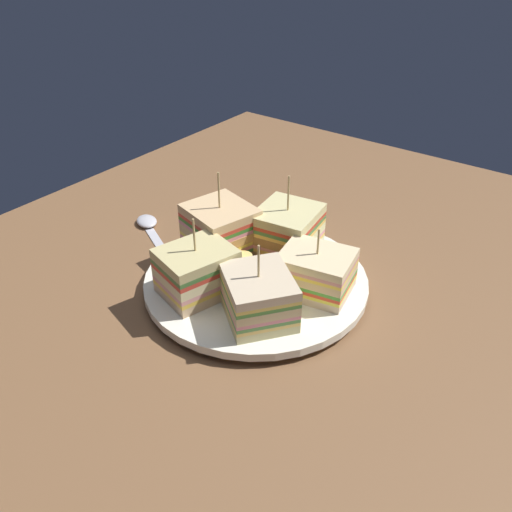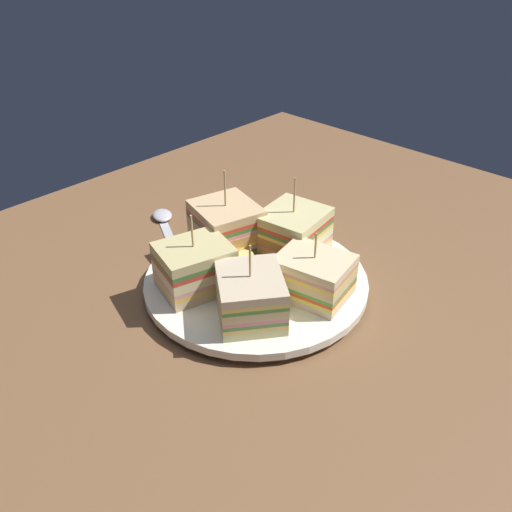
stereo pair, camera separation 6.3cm
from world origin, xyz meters
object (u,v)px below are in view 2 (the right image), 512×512
Objects in this scene: plate at (256,282)px; sandwich_wedge_4 at (313,276)px; chip_pile at (246,266)px; sandwich_wedge_2 at (195,267)px; spoon at (164,220)px; sandwich_wedge_3 at (250,296)px; sandwich_wedge_0 at (293,232)px; sandwich_wedge_1 at (227,228)px.

sandwich_wedge_4 is (-1.97, 7.00, 3.21)cm from plate.
sandwich_wedge_4 is 1.22× the size of chip_pile.
sandwich_wedge_4 is at bearing 106.09° from chip_pile.
sandwich_wedge_2 reaches higher than chip_pile.
spoon is at bearing 79.39° from sandwich_wedge_2.
sandwich_wedge_3 is at bearing -170.48° from spoon.
sandwich_wedge_4 is 28.49cm from spoon.
sandwich_wedge_3 reaches higher than chip_pile.
plate is 7.95cm from sandwich_wedge_4.
sandwich_wedge_0 is 0.94× the size of sandwich_wedge_1.
sandwich_wedge_0 reaches higher than spoon.
chip_pile is at bearing -6.92° from sandwich_wedge_1.
plate is 8.08cm from sandwich_wedge_2.
sandwich_wedge_0 is at bearing -31.24° from sandwich_wedge_3.
sandwich_wedge_1 reaches higher than plate.
plate is 21.38cm from spoon.
sandwich_wedge_3 is (7.61, 11.57, -0.57)cm from sandwich_wedge_1.
sandwich_wedge_4 is at bearing 46.70° from sandwich_wedge_0.
sandwich_wedge_1 reaches higher than sandwich_wedge_3.
sandwich_wedge_1 is 0.85× the size of spoon.
plate is 2.37cm from chip_pile.
sandwich_wedge_1 reaches higher than sandwich_wedge_4.
sandwich_wedge_1 is 1.15× the size of sandwich_wedge_2.
plate is at bearing -13.47° from sandwich_wedge_2.
sandwich_wedge_1 is at bearing -58.92° from sandwich_wedge_0.
sandwich_wedge_3 reaches higher than sandwich_wedge_4.
sandwich_wedge_2 is 13.46cm from sandwich_wedge_4.
chip_pile is (2.38, -8.27, -1.25)cm from sandwich_wedge_4.
chip_pile is 0.57× the size of spoon.
sandwich_wedge_0 is 13.89cm from sandwich_wedge_3.
sandwich_wedge_2 is 0.92× the size of sandwich_wedge_3.
sandwich_wedge_1 is at bearing -112.19° from chip_pile.
chip_pile reaches higher than spoon.
sandwich_wedge_1 is 1.49× the size of chip_pile.
plate is 8.25cm from sandwich_wedge_1.
sandwich_wedge_3 is 0.81× the size of spoon.
chip_pile reaches higher than plate.
sandwich_wedge_3 is at bearing 13.19° from sandwich_wedge_0.
spoon is at bearing -12.02° from sandwich_wedge_4.
sandwich_wedge_0 reaches higher than plate.
sandwich_wedge_4 is at bearing 15.42° from sandwich_wedge_1.
sandwich_wedge_3 is at bearing -69.34° from sandwich_wedge_2.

